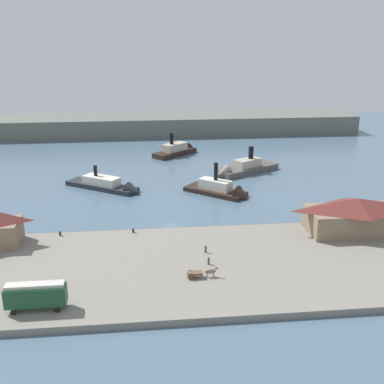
% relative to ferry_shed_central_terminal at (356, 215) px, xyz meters
% --- Properties ---
extents(ground_plane, '(320.00, 320.00, 0.00)m').
position_rel_ferry_shed_central_terminal_xyz_m(ground_plane, '(-39.58, 9.92, -5.05)').
color(ground_plane, slate).
extents(quay_promenade, '(110.00, 36.00, 1.20)m').
position_rel_ferry_shed_central_terminal_xyz_m(quay_promenade, '(-39.58, -12.08, -4.45)').
color(quay_promenade, gray).
rests_on(quay_promenade, ground).
extents(seawall_edge, '(110.00, 0.80, 1.00)m').
position_rel_ferry_shed_central_terminal_xyz_m(seawall_edge, '(-39.58, 6.32, -4.55)').
color(seawall_edge, '#666159').
rests_on(seawall_edge, ground).
extents(ferry_shed_central_terminal, '(21.18, 10.38, 7.59)m').
position_rel_ferry_shed_central_terminal_xyz_m(ferry_shed_central_terminal, '(0.00, 0.00, 0.00)').
color(ferry_shed_central_terminal, '#847056').
rests_on(ferry_shed_central_terminal, quay_promenade).
extents(street_tram, '(9.34, 2.75, 4.54)m').
position_rel_ferry_shed_central_terminal_xyz_m(street_tram, '(-63.04, -24.83, -1.22)').
color(street_tram, '#1E4C2D').
rests_on(street_tram, quay_promenade).
extents(horse_cart, '(5.60, 1.43, 1.87)m').
position_rel_ferry_shed_central_terminal_xyz_m(horse_cart, '(-36.11, -17.29, -2.92)').
color(horse_cart, brown).
rests_on(horse_cart, quay_promenade).
extents(pedestrian_near_west_shed, '(0.41, 0.41, 1.65)m').
position_rel_ferry_shed_central_terminal_xyz_m(pedestrian_near_west_shed, '(-34.09, -12.46, -3.10)').
color(pedestrian_near_west_shed, '#3D4C42').
rests_on(pedestrian_near_west_shed, quay_promenade).
extents(pedestrian_standing_center, '(0.41, 0.41, 1.65)m').
position_rel_ferry_shed_central_terminal_xyz_m(pedestrian_standing_center, '(-33.96, -7.33, -3.10)').
color(pedestrian_standing_center, '#4C3D33').
rests_on(pedestrian_standing_center, quay_promenade).
extents(mooring_post_center_west, '(0.44, 0.44, 0.90)m').
position_rel_ferry_shed_central_terminal_xyz_m(mooring_post_center_west, '(-48.34, 4.34, -3.40)').
color(mooring_post_center_west, black).
rests_on(mooring_post_center_west, quay_promenade).
extents(mooring_post_west, '(0.44, 0.44, 0.90)m').
position_rel_ferry_shed_central_terminal_xyz_m(mooring_post_west, '(-63.93, 4.33, -3.40)').
color(mooring_post_west, black).
rests_on(mooring_post_west, quay_promenade).
extents(ferry_departing_north, '(18.48, 17.06, 11.21)m').
position_rel_ferry_shed_central_terminal_xyz_m(ferry_departing_north, '(-23.76, 30.83, -3.81)').
color(ferry_departing_north, black).
rests_on(ferry_departing_north, ground).
extents(ferry_near_quay, '(23.68, 17.48, 10.43)m').
position_rel_ferry_shed_central_terminal_xyz_m(ferry_near_quay, '(-14.76, 51.43, -3.62)').
color(ferry_near_quay, '#514C47').
rests_on(ferry_near_quay, ground).
extents(ferry_outer_harbor, '(18.16, 16.90, 10.34)m').
position_rel_ferry_shed_central_terminal_xyz_m(ferry_outer_harbor, '(-32.35, 79.66, -3.42)').
color(ferry_outer_harbor, black).
rests_on(ferry_outer_harbor, ground).
extents(ferry_moored_east, '(23.36, 18.42, 8.46)m').
position_rel_ferry_shed_central_terminal_xyz_m(ferry_moored_east, '(-55.19, 39.04, -3.88)').
color(ferry_moored_east, '#23282D').
rests_on(ferry_moored_east, ground).
extents(far_headland, '(180.00, 24.00, 8.00)m').
position_rel_ferry_shed_central_terminal_xyz_m(far_headland, '(-39.58, 119.92, -1.05)').
color(far_headland, '#60665B').
rests_on(far_headland, ground).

